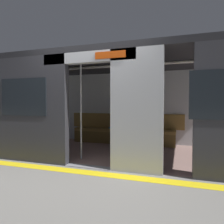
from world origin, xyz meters
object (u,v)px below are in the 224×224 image
Objects in this scene: train_car at (108,91)px; handbag at (137,126)px; bench_seat at (123,132)px; grab_pole_door at (81,110)px; person_seated at (123,122)px; book at (112,128)px.

handbag is at bearing -110.88° from train_car.
train_car reaches higher than handbag.
grab_pole_door is (0.40, 1.94, 0.73)m from bench_seat.
handbag reaches higher than bench_seat.
person_seated is 5.31× the size of book.
bench_seat is 11.73× the size of handbag.
book is at bearing -16.11° from person_seated.
bench_seat is 0.33m from person_seated.
handbag is (-0.37, -0.13, -0.14)m from person_seated.
grab_pole_door is at bearing 68.26° from handbag.
person_seated is at bearing 19.45° from handbag.
handbag is at bearing -160.55° from person_seated.
train_car reaches higher than person_seated.
book is at bearing -75.47° from train_car.
grab_pole_door is (0.34, 0.81, -0.45)m from train_car.
grab_pole_door is at bearing 76.96° from person_seated.
train_car reaches higher than grab_pole_door.
book is (0.77, 0.01, -0.07)m from handbag.
train_car reaches higher than bench_seat.
bench_seat is at bearing 137.60° from book.
person_seated is 0.55× the size of grab_pole_door.
grab_pole_door is at bearing 56.56° from book.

